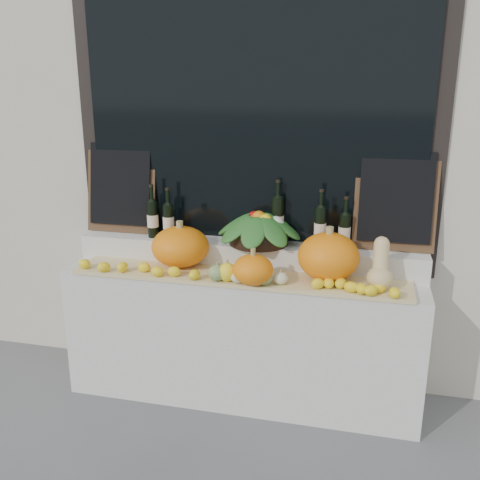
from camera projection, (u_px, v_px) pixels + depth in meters
name	position (u px, v px, depth m)	size (l,w,h in m)	color
storefront_facade	(267.00, 53.00, 3.71)	(7.00, 0.94, 4.50)	beige
display_sill	(243.00, 334.00, 3.57)	(2.30, 0.55, 0.88)	silver
rear_tier	(248.00, 253.00, 3.56)	(2.30, 0.25, 0.16)	silver
straw_bedding	(238.00, 277.00, 3.32)	(2.10, 0.32, 0.03)	tan
pumpkin_left	(180.00, 247.00, 3.45)	(0.37, 0.37, 0.26)	orange
pumpkin_right	(328.00, 257.00, 3.21)	(0.37, 0.37, 0.29)	orange
pumpkin_center	(253.00, 270.00, 3.15)	(0.24, 0.24, 0.18)	orange
butternut_squash	(380.00, 268.00, 3.08)	(0.15, 0.21, 0.29)	#DABC80
decorative_gourds	(240.00, 275.00, 3.19)	(0.48, 0.13, 0.14)	#2B5C1B
lemon_heap	(234.00, 277.00, 3.20)	(2.20, 0.16, 0.06)	yellow
produce_bowl	(259.00, 228.00, 3.47)	(0.59, 0.59, 0.23)	black
wine_bottle_far_left	(153.00, 218.00, 3.61)	(0.08, 0.08, 0.36)	black
wine_bottle_near_left	(168.00, 220.00, 3.60)	(0.08, 0.08, 0.34)	black
wine_bottle_tall	(277.00, 220.00, 3.48)	(0.08, 0.08, 0.42)	black
wine_bottle_near_right	(320.00, 227.00, 3.37)	(0.08, 0.08, 0.38)	black
wine_bottle_far_right	(344.00, 231.00, 3.36)	(0.08, 0.08, 0.34)	black
chalkboard_left	(121.00, 186.00, 3.70)	(0.50, 0.13, 0.61)	#4C331E
chalkboard_right	(396.00, 200.00, 3.29)	(0.50, 0.13, 0.61)	#4C331E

